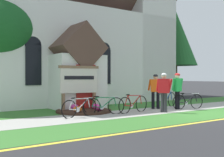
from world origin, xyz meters
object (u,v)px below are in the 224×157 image
(bicycle_red, at_px, (167,100))
(cyclist_in_orange_jersey, at_px, (177,88))
(bicycle_yellow, at_px, (104,105))
(cyclist_in_green_jersey, at_px, (156,89))
(bicycle_black, at_px, (188,101))
(roadside_conifer, at_px, (176,38))
(church_sign, at_px, (79,81))
(bicycle_green, at_px, (80,108))
(bicycle_silver, at_px, (133,104))
(cyclist_in_blue_jersey, at_px, (164,89))

(bicycle_red, xyz_separation_m, cyclist_in_orange_jersey, (-0.21, -0.91, 0.63))
(bicycle_yellow, distance_m, bicycle_red, 4.08)
(bicycle_red, height_order, cyclist_in_green_jersey, cyclist_in_green_jersey)
(cyclist_in_orange_jersey, bearing_deg, bicycle_black, -25.91)
(cyclist_in_green_jersey, relative_size, roadside_conifer, 0.25)
(bicycle_red, bearing_deg, roadside_conifer, 39.69)
(bicycle_red, distance_m, cyclist_in_orange_jersey, 1.13)
(church_sign, distance_m, bicycle_red, 4.64)
(church_sign, relative_size, bicycle_green, 1.22)
(roadside_conifer, bearing_deg, bicycle_yellow, -151.06)
(bicycle_black, relative_size, roadside_conifer, 0.25)
(church_sign, xyz_separation_m, bicycle_green, (-0.84, -1.63, -0.98))
(bicycle_silver, xyz_separation_m, bicycle_green, (-2.53, 0.14, -0.01))
(bicycle_yellow, relative_size, cyclist_in_orange_jersey, 0.94)
(cyclist_in_blue_jersey, bearing_deg, cyclist_in_orange_jersey, 19.92)
(church_sign, height_order, bicycle_yellow, church_sign)
(church_sign, xyz_separation_m, bicycle_yellow, (0.35, -1.51, -0.98))
(church_sign, xyz_separation_m, bicycle_black, (4.67, -2.22, -0.98))
(church_sign, distance_m, bicycle_yellow, 1.84)
(cyclist_in_blue_jersey, bearing_deg, cyclist_in_green_jersey, 62.82)
(bicycle_red, relative_size, cyclist_in_blue_jersey, 1.03)
(church_sign, bearing_deg, bicycle_black, -25.37)
(church_sign, xyz_separation_m, cyclist_in_blue_jersey, (2.81, -2.49, -0.34))
(bicycle_red, distance_m, cyclist_in_green_jersey, 1.19)
(cyclist_in_blue_jersey, bearing_deg, roadside_conifer, 40.06)
(bicycle_black, relative_size, cyclist_in_green_jersey, 1.04)
(bicycle_black, bearing_deg, cyclist_in_green_jersey, 145.36)
(church_sign, relative_size, bicycle_red, 1.16)
(cyclist_in_green_jersey, height_order, roadside_conifer, roadside_conifer)
(bicycle_silver, relative_size, cyclist_in_green_jersey, 1.05)
(church_sign, xyz_separation_m, cyclist_in_orange_jersey, (4.20, -1.99, -0.33))
(bicycle_black, bearing_deg, roadside_conifer, 46.35)
(cyclist_in_blue_jersey, bearing_deg, church_sign, 138.43)
(bicycle_yellow, height_order, bicycle_red, bicycle_red)
(cyclist_in_green_jersey, bearing_deg, church_sign, 158.54)
(church_sign, relative_size, bicycle_silver, 1.16)
(bicycle_silver, relative_size, bicycle_yellow, 1.09)
(bicycle_red, bearing_deg, bicycle_black, -76.89)
(bicycle_red, height_order, bicycle_black, bicycle_red)
(church_sign, relative_size, bicycle_black, 1.18)
(bicycle_silver, xyz_separation_m, cyclist_in_blue_jersey, (1.12, -0.73, 0.63))
(bicycle_black, distance_m, roadside_conifer, 9.99)
(bicycle_green, bearing_deg, cyclist_in_orange_jersey, -4.04)
(cyclist_in_blue_jersey, bearing_deg, bicycle_black, 8.39)
(bicycle_green, height_order, bicycle_black, bicycle_black)
(bicycle_silver, distance_m, bicycle_black, 3.02)
(bicycle_silver, xyz_separation_m, bicycle_black, (2.98, -0.45, -0.00))
(church_sign, distance_m, bicycle_green, 2.08)
(bicycle_silver, height_order, bicycle_red, bicycle_silver)
(bicycle_silver, bearing_deg, bicycle_red, 14.29)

